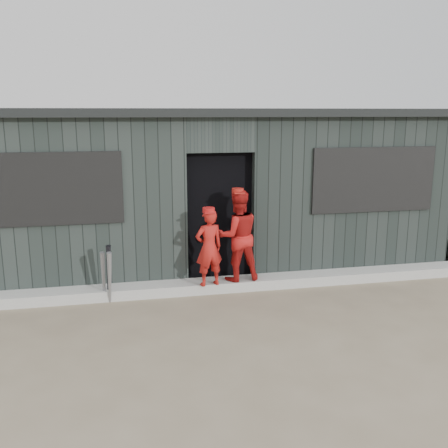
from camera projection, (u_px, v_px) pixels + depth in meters
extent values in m
plane|color=#73654F|center=(256.00, 344.00, 5.65)|extent=(80.00, 80.00, 0.00)
cube|color=#AAAAA5|center=(224.00, 285.00, 7.37)|extent=(8.00, 0.36, 0.15)
cone|color=gray|center=(110.00, 278.00, 6.73)|extent=(0.10, 0.26, 0.77)
cone|color=gray|center=(103.00, 277.00, 6.83)|extent=(0.07, 0.19, 0.73)
cone|color=black|center=(108.00, 273.00, 6.87)|extent=(0.12, 0.23, 0.82)
imported|color=#B41B16|center=(209.00, 248.00, 7.03)|extent=(0.45, 0.35, 1.10)
imported|color=#B51916|center=(237.00, 236.00, 7.24)|extent=(0.69, 0.55, 1.33)
imported|color=#A6A6A6|center=(242.00, 234.00, 7.91)|extent=(0.73, 0.55, 1.36)
cube|color=black|center=(204.00, 192.00, 8.73)|extent=(7.60, 2.70, 2.20)
cube|color=#2A322F|center=(62.00, 209.00, 6.94)|extent=(3.50, 0.20, 2.50)
cube|color=#262D2A|center=(360.00, 198.00, 7.83)|extent=(3.50, 0.20, 2.50)
cube|color=#2C3432|center=(220.00, 135.00, 7.16)|extent=(1.00, 0.20, 0.50)
cube|color=#252C2A|center=(406.00, 183.00, 9.49)|extent=(0.20, 3.00, 2.50)
cube|color=#262E2B|center=(193.00, 179.00, 10.06)|extent=(8.00, 0.20, 2.50)
cube|color=black|center=(204.00, 113.00, 8.43)|extent=(8.30, 3.30, 0.12)
cube|color=black|center=(47.00, 189.00, 6.73)|extent=(2.00, 0.04, 1.00)
cube|color=black|center=(374.00, 180.00, 7.68)|extent=(2.00, 0.04, 1.00)
cube|color=black|center=(202.00, 192.00, 7.77)|extent=(0.22, 0.22, 0.94)
cube|color=black|center=(222.00, 194.00, 7.95)|extent=(0.24, 0.22, 0.83)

